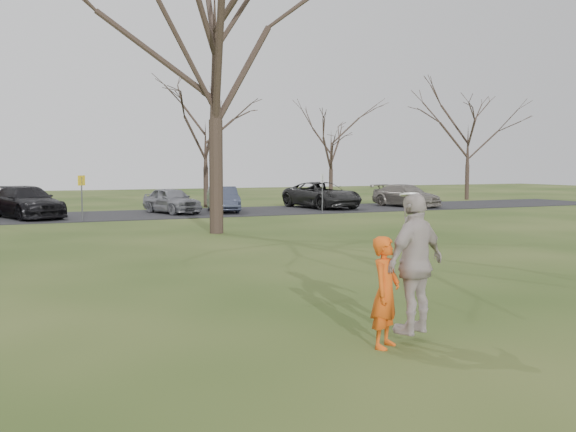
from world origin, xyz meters
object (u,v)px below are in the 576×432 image
object	(u,v)px
car_3	(27,202)
car_6	(322,195)
car_4	(172,200)
car_5	(223,199)
player_defender	(386,292)
catching_play	(415,263)
big_tree	(215,42)
car_7	(406,196)

from	to	relation	value
car_3	car_6	xyz separation A→B (m)	(15.98, 0.66, 0.00)
car_4	car_3	bearing A→B (deg)	165.33
car_5	car_6	world-z (taller)	car_6
car_4	car_5	bearing A→B (deg)	-18.61
player_defender	car_6	bearing A→B (deg)	28.26
car_5	catching_play	xyz separation A→B (m)	(-5.54, -25.33, 0.44)
car_3	catching_play	world-z (taller)	catching_play
player_defender	car_4	size ratio (longest dim) A/B	0.39
car_3	car_4	world-z (taller)	car_3
car_4	big_tree	xyz separation A→B (m)	(-0.81, -10.05, 6.29)
catching_play	car_3	bearing A→B (deg)	99.43
car_6	big_tree	world-z (taller)	big_tree
car_6	car_4	bearing A→B (deg)	175.37
car_5	car_6	size ratio (longest dim) A/B	0.75
player_defender	car_7	bearing A→B (deg)	18.62
car_4	big_tree	bearing A→B (deg)	-110.62
car_6	big_tree	distance (m)	15.67
car_3	car_4	distance (m)	7.00
car_3	big_tree	bearing A→B (deg)	-77.92
car_4	car_7	world-z (taller)	car_4
car_3	car_4	bearing A→B (deg)	-18.61
player_defender	car_3	bearing A→B (deg)	61.82
car_4	car_6	distance (m)	9.00
catching_play	big_tree	size ratio (longest dim) A/B	0.14
player_defender	car_4	xyz separation A→B (m)	(3.32, 25.52, -0.06)
car_5	big_tree	distance (m)	12.27
catching_play	big_tree	bearing A→B (deg)	82.66
car_7	catching_play	size ratio (longest dim) A/B	2.26
car_7	big_tree	bearing A→B (deg)	-161.75
car_4	catching_play	xyz separation A→B (m)	(-2.79, -25.46, 0.43)
car_3	car_7	world-z (taller)	car_3
player_defender	car_3	size ratio (longest dim) A/B	0.30
car_3	catching_play	distance (m)	25.64
car_4	car_6	xyz separation A→B (m)	(8.99, 0.49, 0.08)
car_6	big_tree	size ratio (longest dim) A/B	0.39
car_4	car_7	xyz separation A→B (m)	(14.18, -0.49, -0.01)
car_3	player_defender	bearing A→B (deg)	-101.73
car_7	player_defender	bearing A→B (deg)	-139.25
car_5	player_defender	bearing A→B (deg)	-91.45
car_4	car_6	world-z (taller)	car_6
car_4	catching_play	bearing A→B (deg)	-112.29
player_defender	car_5	size ratio (longest dim) A/B	0.38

